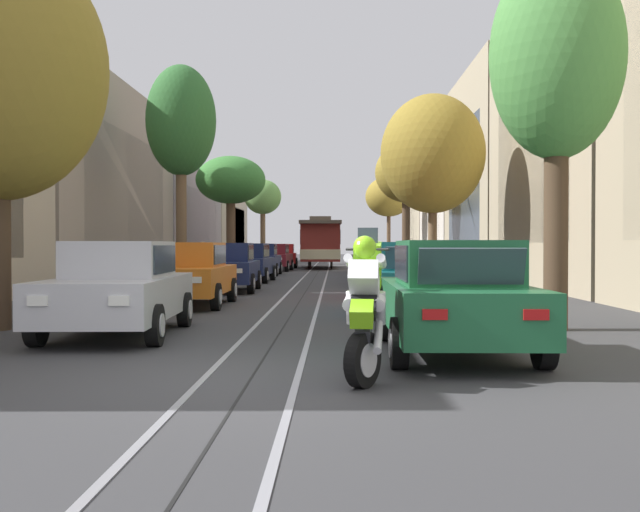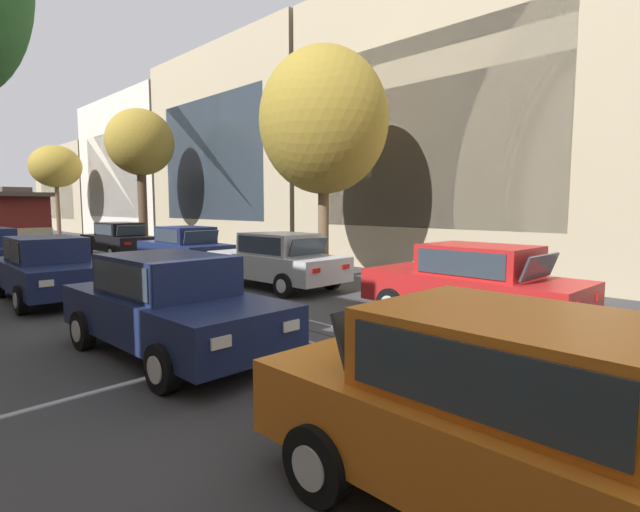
% 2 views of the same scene
% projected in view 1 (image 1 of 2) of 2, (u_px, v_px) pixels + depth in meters
% --- Properties ---
extents(ground_plane, '(166.95, 166.95, 0.00)m').
position_uv_depth(ground_plane, '(315.00, 277.00, 35.01)').
color(ground_plane, '#38383A').
extents(trolley_track_rails, '(1.14, 74.78, 0.01)m').
position_uv_depth(trolley_track_rails, '(318.00, 273.00, 39.68)').
color(trolley_track_rails, gray).
rests_on(trolley_track_rails, ground).
extents(building_facade_left, '(5.88, 66.48, 8.32)m').
position_uv_depth(building_facade_left, '(108.00, 200.00, 36.12)').
color(building_facade_left, '#BCAD93').
rests_on(building_facade_left, ground).
extents(building_facade_right, '(5.21, 66.48, 10.88)m').
position_uv_depth(building_facade_right, '(520.00, 173.00, 36.45)').
color(building_facade_right, tan).
rests_on(building_facade_right, ground).
extents(parked_car_silver_near_left, '(2.12, 4.41, 1.58)m').
position_uv_depth(parked_car_silver_near_left, '(119.00, 288.00, 12.30)').
color(parked_car_silver_near_left, '#B7B7BC').
rests_on(parked_car_silver_near_left, ground).
extents(parked_car_orange_second_left, '(2.01, 4.36, 1.58)m').
position_uv_depth(parked_car_orange_second_left, '(190.00, 274.00, 18.34)').
color(parked_car_orange_second_left, orange).
rests_on(parked_car_orange_second_left, ground).
extents(parked_car_navy_mid_left, '(2.08, 4.40, 1.58)m').
position_uv_depth(parked_car_navy_mid_left, '(228.00, 267.00, 24.01)').
color(parked_car_navy_mid_left, '#19234C').
rests_on(parked_car_navy_mid_left, ground).
extents(parked_car_navy_fourth_left, '(2.09, 4.40, 1.58)m').
position_uv_depth(parked_car_navy_fourth_left, '(248.00, 262.00, 30.24)').
color(parked_car_navy_fourth_left, '#19234C').
rests_on(parked_car_navy_fourth_left, ground).
extents(parked_car_navy_fifth_left, '(2.01, 4.37, 1.58)m').
position_uv_depth(parked_car_navy_fifth_left, '(260.00, 259.00, 36.79)').
color(parked_car_navy_fifth_left, '#19234C').
rests_on(parked_car_navy_fifth_left, ground).
extents(parked_car_maroon_sixth_left, '(2.10, 4.40, 1.58)m').
position_uv_depth(parked_car_maroon_sixth_left, '(274.00, 257.00, 42.83)').
color(parked_car_maroon_sixth_left, maroon).
rests_on(parked_car_maroon_sixth_left, ground).
extents(parked_car_red_far_left, '(2.11, 4.41, 1.58)m').
position_uv_depth(parked_car_red_far_left, '(283.00, 256.00, 49.10)').
color(parked_car_red_far_left, red).
rests_on(parked_car_red_far_left, ground).
extents(parked_car_green_near_right, '(2.00, 4.36, 1.58)m').
position_uv_depth(parked_car_green_near_right, '(454.00, 297.00, 10.23)').
color(parked_car_green_near_right, '#1E6038').
rests_on(parked_car_green_near_right, ground).
extents(parked_car_teal_second_right, '(2.08, 4.39, 1.58)m').
position_uv_depth(parked_car_teal_second_right, '(412.00, 278.00, 16.11)').
color(parked_car_teal_second_right, '#196B70').
rests_on(parked_car_teal_second_right, ground).
extents(parked_car_red_mid_right, '(2.02, 4.37, 1.58)m').
position_uv_depth(parked_car_red_mid_right, '(397.00, 269.00, 21.61)').
color(parked_car_red_mid_right, red).
rests_on(parked_car_red_mid_right, ground).
extents(parked_car_silver_fourth_right, '(2.09, 4.40, 1.58)m').
position_uv_depth(parked_car_silver_fourth_right, '(379.00, 264.00, 27.60)').
color(parked_car_silver_fourth_right, '#B7B7BC').
rests_on(parked_car_silver_fourth_right, ground).
extents(parked_car_navy_fifth_right, '(2.09, 4.40, 1.58)m').
position_uv_depth(parked_car_navy_fifth_right, '(375.00, 261.00, 33.23)').
color(parked_car_navy_fifth_right, '#19234C').
rests_on(parked_car_navy_fifth_right, ground).
extents(parked_car_black_sixth_right, '(2.12, 4.41, 1.58)m').
position_uv_depth(parked_car_black_sixth_right, '(369.00, 258.00, 39.41)').
color(parked_car_black_sixth_right, black).
rests_on(parked_car_black_sixth_right, ground).
extents(street_tree_kerb_left_second, '(2.58, 2.60, 8.16)m').
position_uv_depth(street_tree_kerb_left_second, '(181.00, 123.00, 27.07)').
color(street_tree_kerb_left_second, brown).
rests_on(street_tree_kerb_left_second, ground).
extents(street_tree_kerb_left_mid, '(3.94, 3.85, 6.53)m').
position_uv_depth(street_tree_kerb_left_mid, '(231.00, 181.00, 41.43)').
color(street_tree_kerb_left_mid, brown).
rests_on(street_tree_kerb_left_mid, ground).
extents(street_tree_kerb_left_fourth, '(2.90, 2.46, 6.65)m').
position_uv_depth(street_tree_kerb_left_fourth, '(263.00, 198.00, 57.59)').
color(street_tree_kerb_left_fourth, brown).
rests_on(street_tree_kerb_left_fourth, ground).
extents(street_tree_kerb_right_near, '(2.36, 2.29, 6.74)m').
position_uv_depth(street_tree_kerb_right_near, '(557.00, 61.00, 13.03)').
color(street_tree_kerb_right_near, '#4C3826').
rests_on(street_tree_kerb_right_near, ground).
extents(street_tree_kerb_right_second, '(3.93, 4.06, 7.20)m').
position_uv_depth(street_tree_kerb_right_second, '(433.00, 154.00, 27.67)').
color(street_tree_kerb_right_second, brown).
rests_on(street_tree_kerb_right_second, ground).
extents(street_tree_kerb_right_mid, '(3.51, 3.04, 7.31)m').
position_uv_depth(street_tree_kerb_right_mid, '(406.00, 174.00, 41.47)').
color(street_tree_kerb_right_mid, '#4C3826').
rests_on(street_tree_kerb_right_mid, ground).
extents(street_tree_kerb_right_fourth, '(3.57, 3.58, 6.75)m').
position_uv_depth(street_tree_kerb_right_fourth, '(389.00, 197.00, 56.14)').
color(street_tree_kerb_right_fourth, brown).
rests_on(street_tree_kerb_right_fourth, ground).
extents(cable_car_trolley, '(2.70, 9.16, 3.28)m').
position_uv_depth(cable_car_trolley, '(321.00, 243.00, 47.81)').
color(cable_car_trolley, maroon).
rests_on(cable_car_trolley, ground).
extents(motorcycle_with_rider, '(0.55, 1.87, 1.73)m').
position_uv_depth(motorcycle_with_rider, '(366.00, 299.00, 8.27)').
color(motorcycle_with_rider, black).
rests_on(motorcycle_with_rider, ground).
extents(pedestrian_on_left_pavement, '(0.55, 0.32, 1.72)m').
position_uv_depth(pedestrian_on_left_pavement, '(202.00, 255.00, 41.36)').
color(pedestrian_on_left_pavement, black).
rests_on(pedestrian_on_left_pavement, ground).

